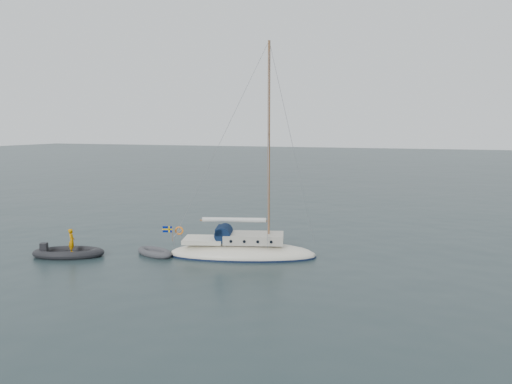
% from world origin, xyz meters
% --- Properties ---
extents(ground, '(300.00, 300.00, 0.00)m').
position_xyz_m(ground, '(0.00, 0.00, 0.00)').
color(ground, black).
rests_on(ground, ground).
extents(sailboat, '(9.01, 2.70, 12.83)m').
position_xyz_m(sailboat, '(-2.65, 0.15, 0.97)').
color(sailboat, silver).
rests_on(sailboat, ground).
extents(dinghy, '(2.74, 1.24, 0.39)m').
position_xyz_m(dinghy, '(-7.67, -1.31, 0.17)').
color(dinghy, '#45454A').
rests_on(dinghy, ground).
extents(rib, '(4.17, 1.90, 1.66)m').
position_xyz_m(rib, '(-12.27, -3.29, 0.26)').
color(rib, black).
rests_on(rib, ground).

